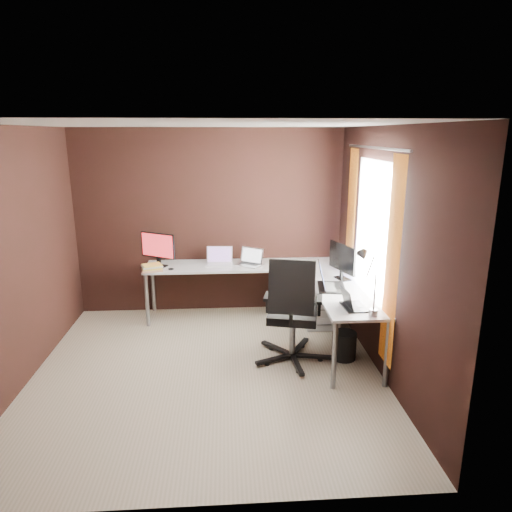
{
  "coord_description": "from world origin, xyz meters",
  "views": [
    {
      "loc": [
        0.22,
        -4.34,
        2.42
      ],
      "look_at": [
        0.57,
        0.95,
        0.99
      ],
      "focal_mm": 32.0,
      "sensor_mm": 36.0,
      "label": 1
    }
  ],
  "objects_px": {
    "monitor_left": "(158,248)",
    "desk_lamp": "(367,274)",
    "book_stack": "(152,268)",
    "office_chair": "(292,331)",
    "monitor_right": "(342,259)",
    "laptop_silver": "(250,261)",
    "wastebasket": "(344,345)",
    "laptop_white": "(219,261)",
    "drawer_pedestal": "(321,302)",
    "laptop_black_small": "(351,303)",
    "laptop_black_big": "(328,283)"
  },
  "relations": [
    {
      "from": "monitor_right",
      "to": "wastebasket",
      "type": "relative_size",
      "value": 1.65
    },
    {
      "from": "drawer_pedestal",
      "to": "wastebasket",
      "type": "distance_m",
      "value": 0.97
    },
    {
      "from": "monitor_right",
      "to": "book_stack",
      "type": "distance_m",
      "value": 2.39
    },
    {
      "from": "laptop_white",
      "to": "laptop_silver",
      "type": "distance_m",
      "value": 0.41
    },
    {
      "from": "desk_lamp",
      "to": "office_chair",
      "type": "relative_size",
      "value": 0.53
    },
    {
      "from": "book_stack",
      "to": "desk_lamp",
      "type": "bearing_deg",
      "value": -34.83
    },
    {
      "from": "drawer_pedestal",
      "to": "monitor_left",
      "type": "bearing_deg",
      "value": 170.51
    },
    {
      "from": "monitor_right",
      "to": "laptop_white",
      "type": "bearing_deg",
      "value": 44.42
    },
    {
      "from": "drawer_pedestal",
      "to": "laptop_silver",
      "type": "distance_m",
      "value": 1.07
    },
    {
      "from": "desk_lamp",
      "to": "laptop_black_big",
      "type": "bearing_deg",
      "value": 89.17
    },
    {
      "from": "laptop_black_big",
      "to": "desk_lamp",
      "type": "relative_size",
      "value": 0.73
    },
    {
      "from": "book_stack",
      "to": "desk_lamp",
      "type": "distance_m",
      "value": 2.8
    },
    {
      "from": "desk_lamp",
      "to": "book_stack",
      "type": "bearing_deg",
      "value": 130.32
    },
    {
      "from": "laptop_silver",
      "to": "laptop_black_big",
      "type": "height_order",
      "value": "laptop_black_big"
    },
    {
      "from": "drawer_pedestal",
      "to": "book_stack",
      "type": "xyz_separation_m",
      "value": [
        -2.16,
        0.15,
        0.47
      ]
    },
    {
      "from": "laptop_silver",
      "to": "book_stack",
      "type": "xyz_separation_m",
      "value": [
        -1.26,
        -0.18,
        -0.01
      ]
    },
    {
      "from": "laptop_white",
      "to": "office_chair",
      "type": "relative_size",
      "value": 0.3
    },
    {
      "from": "drawer_pedestal",
      "to": "laptop_black_small",
      "type": "relative_size",
      "value": 1.87
    },
    {
      "from": "drawer_pedestal",
      "to": "book_stack",
      "type": "distance_m",
      "value": 2.22
    },
    {
      "from": "monitor_left",
      "to": "book_stack",
      "type": "bearing_deg",
      "value": -76.05
    },
    {
      "from": "monitor_right",
      "to": "office_chair",
      "type": "bearing_deg",
      "value": 113.46
    },
    {
      "from": "drawer_pedestal",
      "to": "laptop_black_big",
      "type": "xyz_separation_m",
      "value": [
        -0.07,
        -0.67,
        0.49
      ]
    },
    {
      "from": "monitor_left",
      "to": "laptop_white",
      "type": "relative_size",
      "value": 1.28
    },
    {
      "from": "monitor_right",
      "to": "laptop_white",
      "type": "xyz_separation_m",
      "value": [
        -1.47,
        0.75,
        -0.2
      ]
    },
    {
      "from": "laptop_black_small",
      "to": "office_chair",
      "type": "xyz_separation_m",
      "value": [
        -0.54,
        0.31,
        -0.42
      ]
    },
    {
      "from": "book_stack",
      "to": "office_chair",
      "type": "xyz_separation_m",
      "value": [
        1.65,
        -1.12,
        -0.42
      ]
    },
    {
      "from": "monitor_right",
      "to": "laptop_silver",
      "type": "height_order",
      "value": "monitor_right"
    },
    {
      "from": "laptop_silver",
      "to": "desk_lamp",
      "type": "distance_m",
      "value": 2.07
    },
    {
      "from": "monitor_right",
      "to": "office_chair",
      "type": "xyz_separation_m",
      "value": [
        -0.67,
        -0.6,
        -0.62
      ]
    },
    {
      "from": "monitor_left",
      "to": "desk_lamp",
      "type": "height_order",
      "value": "desk_lamp"
    },
    {
      "from": "laptop_black_big",
      "to": "laptop_black_small",
      "type": "height_order",
      "value": "laptop_black_big"
    },
    {
      "from": "drawer_pedestal",
      "to": "monitor_right",
      "type": "height_order",
      "value": "monitor_right"
    },
    {
      "from": "book_stack",
      "to": "office_chair",
      "type": "bearing_deg",
      "value": -34.26
    },
    {
      "from": "monitor_left",
      "to": "laptop_black_big",
      "type": "distance_m",
      "value": 2.28
    },
    {
      "from": "wastebasket",
      "to": "laptop_white",
      "type": "bearing_deg",
      "value": 135.71
    },
    {
      "from": "office_chair",
      "to": "drawer_pedestal",
      "type": "bearing_deg",
      "value": 74.82
    },
    {
      "from": "desk_lamp",
      "to": "drawer_pedestal",
      "type": "bearing_deg",
      "value": 79.85
    },
    {
      "from": "monitor_right",
      "to": "laptop_black_big",
      "type": "height_order",
      "value": "monitor_right"
    },
    {
      "from": "laptop_white",
      "to": "laptop_black_small",
      "type": "distance_m",
      "value": 2.14
    },
    {
      "from": "wastebasket",
      "to": "monitor_right",
      "type": "bearing_deg",
      "value": 81.38
    },
    {
      "from": "laptop_black_big",
      "to": "book_stack",
      "type": "relative_size",
      "value": 1.55
    },
    {
      "from": "monitor_right",
      "to": "laptop_black_big",
      "type": "distance_m",
      "value": 0.42
    },
    {
      "from": "laptop_black_big",
      "to": "wastebasket",
      "type": "bearing_deg",
      "value": -144.7
    },
    {
      "from": "monitor_left",
      "to": "book_stack",
      "type": "distance_m",
      "value": 0.3
    },
    {
      "from": "laptop_silver",
      "to": "office_chair",
      "type": "bearing_deg",
      "value": -40.13
    },
    {
      "from": "laptop_white",
      "to": "wastebasket",
      "type": "distance_m",
      "value": 2.02
    },
    {
      "from": "laptop_black_big",
      "to": "office_chair",
      "type": "height_order",
      "value": "office_chair"
    },
    {
      "from": "wastebasket",
      "to": "monitor_left",
      "type": "bearing_deg",
      "value": 148.96
    },
    {
      "from": "desk_lamp",
      "to": "monitor_right",
      "type": "bearing_deg",
      "value": 72.94
    },
    {
      "from": "drawer_pedestal",
      "to": "monitor_right",
      "type": "relative_size",
      "value": 1.18
    }
  ]
}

